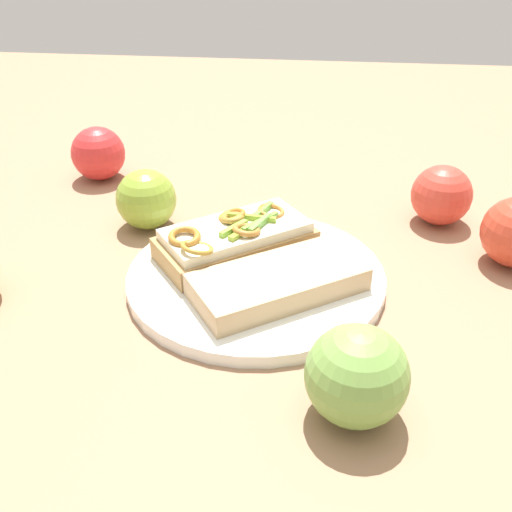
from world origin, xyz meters
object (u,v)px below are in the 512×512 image
object	(u,v)px
sandwich	(235,239)
apple_1	(146,199)
plate	(256,277)
bread_slice_side	(278,282)
apple_5	(357,375)
apple_2	(441,195)
apple_3	(98,153)

from	to	relation	value
sandwich	apple_1	size ratio (longest dim) A/B	2.50
sandwich	plate	bearing A→B (deg)	-89.04
plate	apple_1	distance (m)	0.19
plate	sandwich	world-z (taller)	sandwich
plate	apple_1	world-z (taller)	apple_1
bread_slice_side	apple_5	distance (m)	0.16
plate	apple_2	xyz separation A→B (m)	(0.22, 0.17, 0.03)
apple_1	apple_5	world-z (taller)	apple_5
plate	apple_1	xyz separation A→B (m)	(-0.15, 0.11, 0.03)
apple_2	apple_3	xyz separation A→B (m)	(-0.48, 0.08, 0.00)
apple_2	apple_3	bearing A→B (deg)	169.94
apple_3	sandwich	bearing A→B (deg)	-42.84
plate	sandwich	bearing A→B (deg)	127.73
apple_1	apple_5	size ratio (longest dim) A/B	0.90
plate	apple_3	bearing A→B (deg)	136.00
apple_2	plate	bearing A→B (deg)	-142.55
sandwich	bread_slice_side	distance (m)	0.09
apple_2	apple_1	bearing A→B (deg)	-171.81
sandwich	apple_1	distance (m)	0.15
bread_slice_side	apple_2	world-z (taller)	apple_2
bread_slice_side	apple_1	distance (m)	0.23
apple_3	apple_5	xyz separation A→B (m)	(0.36, -0.43, 0.00)
sandwich	apple_5	bearing A→B (deg)	-96.39
bread_slice_side	apple_3	size ratio (longest dim) A/B	2.25
plate	apple_5	bearing A→B (deg)	-61.17
sandwich	apple_3	distance (m)	0.32
apple_1	apple_2	size ratio (longest dim) A/B	0.99
sandwich	bread_slice_side	xyz separation A→B (m)	(0.05, -0.07, -0.01)
apple_1	apple_5	xyz separation A→B (m)	(0.25, -0.29, 0.00)
sandwich	apple_5	xyz separation A→B (m)	(0.13, -0.22, 0.01)
sandwich	apple_2	size ratio (longest dim) A/B	2.48
apple_3	apple_5	bearing A→B (deg)	-50.26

